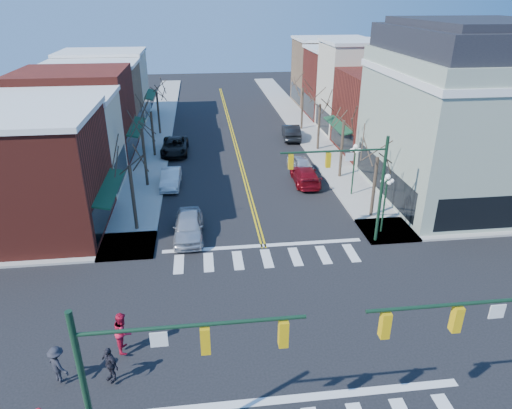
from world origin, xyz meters
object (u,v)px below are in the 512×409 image
object	(u,v)px
car_left_near	(189,226)
car_right_far	(291,132)
car_left_mid	(171,178)
car_right_mid	(300,163)
pedestrian_red_b	(123,331)
lamppost_midblock	(354,161)
victorian_corner	(466,113)
car_right_near	(305,175)
car_left_far	(175,146)
pedestrian_dark_b	(58,365)
pedestrian_dark_a	(110,364)
lamppost_corner	(386,194)

from	to	relation	value
car_left_near	car_right_far	xyz separation A→B (m)	(11.20, 21.73, 0.01)
car_left_near	car_left_mid	xyz separation A→B (m)	(-1.60, 9.19, -0.11)
car_right_mid	pedestrian_red_b	distance (m)	25.81
pedestrian_red_b	lamppost_midblock	bearing A→B (deg)	-50.43
victorian_corner	car_right_near	size ratio (longest dim) A/B	2.83
lamppost_midblock	car_left_mid	xyz separation A→B (m)	(-14.60, 3.76, -2.24)
victorian_corner	car_right_mid	size ratio (longest dim) A/B	3.39
car_left_near	car_right_near	xyz separation A→B (m)	(9.85, 8.46, -0.09)
car_left_near	car_left_far	distance (m)	18.14
lamppost_midblock	car_right_near	distance (m)	4.91
car_left_far	car_right_near	world-z (taller)	car_left_far
pedestrian_dark_b	car_left_far	bearing A→B (deg)	-55.64
car_left_far	car_right_mid	distance (m)	13.26
victorian_corner	pedestrian_dark_a	size ratio (longest dim) A/B	8.49
pedestrian_red_b	car_right_far	bearing A→B (deg)	-29.23
victorian_corner	pedestrian_red_b	world-z (taller)	victorian_corner
car_left_mid	pedestrian_red_b	bearing A→B (deg)	-91.27
pedestrian_dark_a	pedestrian_dark_b	xyz separation A→B (m)	(-2.12, 0.21, 0.02)
victorian_corner	pedestrian_dark_a	xyz separation A→B (m)	(-24.38, -17.30, -5.67)
car_right_near	car_right_mid	distance (m)	3.36
car_left_far	car_right_near	xyz separation A→B (m)	(11.45, -9.61, -0.05)
car_left_far	car_left_near	bearing A→B (deg)	-83.43
lamppost_corner	car_right_near	size ratio (longest dim) A/B	0.86
car_left_mid	car_left_far	distance (m)	8.87
car_left_near	car_right_far	size ratio (longest dim) A/B	0.96
lamppost_midblock	car_right_far	distance (m)	16.53
victorian_corner	car_right_mid	distance (m)	14.43
car_left_near	car_right_mid	world-z (taller)	car_left_near
lamppost_corner	car_right_mid	size ratio (longest dim) A/B	1.03
car_left_mid	car_right_mid	bearing A→B (deg)	14.75
pedestrian_dark_b	pedestrian_dark_a	bearing A→B (deg)	-144.63
lamppost_midblock	pedestrian_red_b	distance (m)	22.55
car_left_mid	pedestrian_dark_a	size ratio (longest dim) A/B	2.59
car_left_near	pedestrian_dark_a	world-z (taller)	pedestrian_dark_a
car_left_mid	car_left_far	xyz separation A→B (m)	(0.00, 8.87, 0.06)
victorian_corner	car_left_far	bearing A→B (deg)	150.16
victorian_corner	car_left_near	bearing A→B (deg)	-166.96
car_left_near	pedestrian_dark_b	xyz separation A→B (m)	(-5.20, -12.15, 0.19)
car_right_mid	pedestrian_red_b	bearing A→B (deg)	54.63
car_left_far	pedestrian_dark_b	distance (m)	30.44
car_left_far	car_right_mid	size ratio (longest dim) A/B	1.34
lamppost_midblock	car_left_mid	distance (m)	15.24
pedestrian_dark_b	car_left_mid	bearing A→B (deg)	-58.42
lamppost_corner	car_left_mid	world-z (taller)	lamppost_corner
lamppost_midblock	pedestrian_dark_a	world-z (taller)	lamppost_midblock
car_left_near	car_left_far	xyz separation A→B (m)	(-1.60, 18.07, -0.04)
lamppost_corner	car_left_far	size ratio (longest dim) A/B	0.77
car_left_far	car_left_mid	bearing A→B (deg)	-88.49
victorian_corner	car_left_far	distance (m)	27.05
car_left_mid	pedestrian_red_b	xyz separation A→B (m)	(-1.18, -19.76, 0.42)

